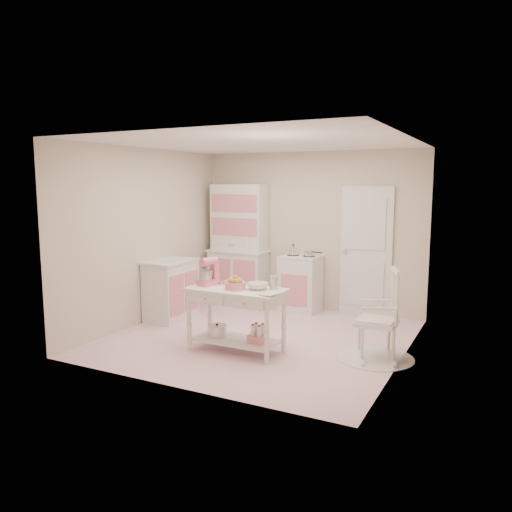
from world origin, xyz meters
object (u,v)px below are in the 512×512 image
(hutch, at_px, (238,244))
(base_cabinet, at_px, (171,290))
(rocking_chair, at_px, (377,314))
(work_table, at_px, (236,320))
(stove, at_px, (301,283))
(stand_mixer, at_px, (208,272))
(bread_basket, at_px, (235,286))

(hutch, distance_m, base_cabinet, 1.60)
(rocking_chair, distance_m, work_table, 1.71)
(base_cabinet, bearing_deg, hutch, 75.31)
(stove, bearing_deg, hutch, 177.61)
(work_table, distance_m, stand_mixer, 0.71)
(rocking_chair, distance_m, bread_basket, 1.72)
(stand_mixer, bearing_deg, bread_basket, 10.09)
(hutch, xyz_separation_m, bread_basket, (1.27, -2.34, -0.19))
(stand_mixer, bearing_deg, hutch, 129.13)
(base_cabinet, relative_size, rocking_chair, 0.84)
(hutch, distance_m, stand_mixer, 2.42)
(rocking_chair, bearing_deg, stove, 113.34)
(base_cabinet, height_order, bread_basket, base_cabinet)
(hutch, relative_size, rocking_chair, 1.89)
(base_cabinet, bearing_deg, bread_basket, -28.49)
(work_table, bearing_deg, bread_basket, -68.20)
(rocking_chair, height_order, stand_mixer, stand_mixer)
(stove, relative_size, bread_basket, 3.68)
(rocking_chair, relative_size, work_table, 0.92)
(stand_mixer, xyz_separation_m, bread_basket, (0.44, -0.07, -0.12))
(hutch, distance_m, rocking_chair, 3.40)
(work_table, xyz_separation_m, stand_mixer, (-0.42, 0.02, 0.57))
(stove, distance_m, rocking_chair, 2.39)
(work_table, bearing_deg, hutch, 118.55)
(hutch, xyz_separation_m, base_cabinet, (-0.38, -1.45, -0.58))
(rocking_chair, bearing_deg, hutch, 127.58)
(hutch, relative_size, bread_basket, 8.32)
(stove, distance_m, bread_basket, 2.32)
(work_table, relative_size, bread_basket, 4.80)
(work_table, bearing_deg, base_cabinet, 152.59)
(base_cabinet, height_order, work_table, base_cabinet)
(rocking_chair, bearing_deg, work_table, 177.31)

